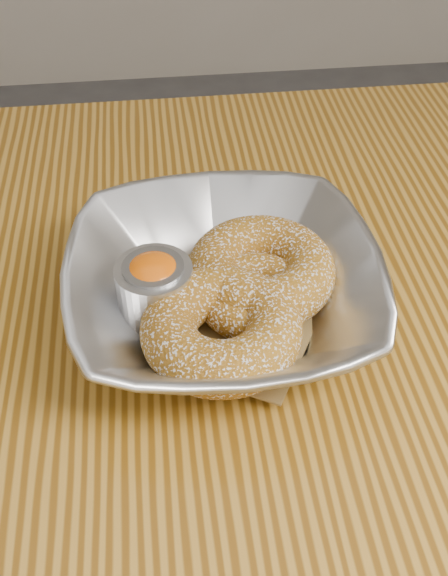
{
  "coord_description": "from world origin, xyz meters",
  "views": [
    {
      "loc": [
        -0.04,
        -0.33,
        1.13
      ],
      "look_at": [
        -0.0,
        0.04,
        0.78
      ],
      "focal_mm": 42.0,
      "sensor_mm": 36.0,
      "label": 1
    }
  ],
  "objects": [
    {
      "name": "parchment",
      "position": [
        -0.0,
        0.04,
        0.76
      ],
      "size": [
        0.2,
        0.2,
        0.0
      ],
      "primitive_type": "cube",
      "rotation": [
        0.0,
        0.0,
        1.06
      ],
      "color": "olive",
      "rests_on": "table"
    },
    {
      "name": "donut_extra",
      "position": [
        0.02,
        0.03,
        0.78
      ],
      "size": [
        0.1,
        0.1,
        0.03
      ],
      "primitive_type": "torus",
      "rotation": [
        0.0,
        0.0,
        0.18
      ],
      "color": "#915B15",
      "rests_on": "parchment"
    },
    {
      "name": "donut_back",
      "position": [
        0.03,
        0.05,
        0.78
      ],
      "size": [
        0.15,
        0.15,
        0.04
      ],
      "primitive_type": "torus",
      "rotation": [
        0.0,
        0.0,
        0.3
      ],
      "color": "#915B15",
      "rests_on": "parchment"
    },
    {
      "name": "donut_front",
      "position": [
        -0.01,
        -0.01,
        0.78
      ],
      "size": [
        0.12,
        0.12,
        0.04
      ],
      "primitive_type": "torus",
      "rotation": [
        0.0,
        0.0,
        0.04
      ],
      "color": "#915B15",
      "rests_on": "parchment"
    },
    {
      "name": "ramekin",
      "position": [
        -0.05,
        0.04,
        0.79
      ],
      "size": [
        0.06,
        0.06,
        0.05
      ],
      "color": "silver",
      "rests_on": "table"
    },
    {
      "name": "table",
      "position": [
        0.0,
        0.0,
        0.65
      ],
      "size": [
        1.2,
        0.8,
        0.75
      ],
      "color": "#8D5F1C",
      "rests_on": "ground_plane"
    },
    {
      "name": "serving_bowl",
      "position": [
        -0.0,
        0.04,
        0.78
      ],
      "size": [
        0.24,
        0.24,
        0.06
      ],
      "primitive_type": "imported",
      "color": "silver",
      "rests_on": "table"
    }
  ]
}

